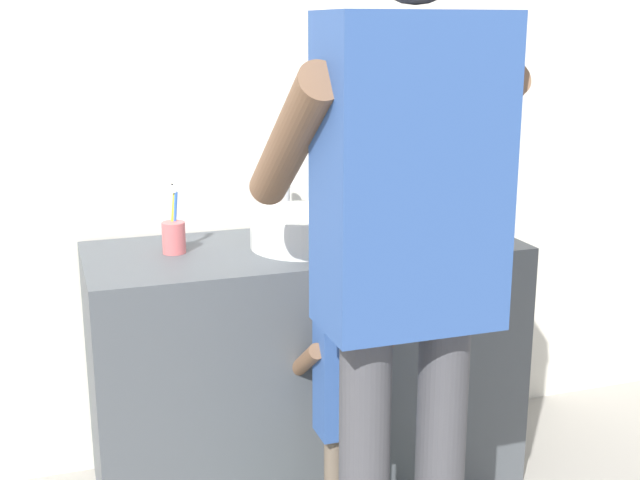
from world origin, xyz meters
The scene contains 8 objects.
back_wall centered at (0.00, 0.62, 1.35)m, with size 4.40×0.08×2.70m.
vanity_cabinet centered at (0.00, 0.30, 0.40)m, with size 1.34×0.54×0.81m, color #4C5156.
sink_basin centered at (0.00, 0.28, 0.86)m, with size 0.35×0.35×0.11m.
faucet centered at (0.00, 0.49, 0.89)m, with size 0.18×0.14×0.18m.
toothbrush_cup centered at (-0.40, 0.34, 0.86)m, with size 0.07×0.07×0.21m.
soap_bottle centered at (0.38, 0.33, 0.87)m, with size 0.06×0.06×0.16m.
child_toddler centered at (0.00, -0.10, 0.48)m, with size 0.25×0.25×0.81m.
adult_parent centered at (0.01, -0.42, 1.04)m, with size 0.54×0.57×1.74m.
Camera 1 is at (-0.76, -2.08, 1.47)m, focal length 46.52 mm.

